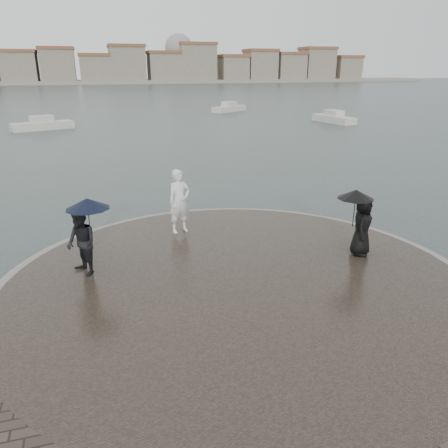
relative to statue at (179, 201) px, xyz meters
name	(u,v)px	position (x,y,z in m)	size (l,w,h in m)	color
ground	(297,378)	(0.74, -7.41, -1.42)	(400.00, 400.00, 0.00)	#2B3835
kerb_ring	(238,287)	(0.74, -3.91, -1.26)	(12.50, 12.50, 0.32)	gray
quay_tip	(238,286)	(0.74, -3.91, -1.23)	(11.90, 11.90, 0.36)	#2D261E
statue	(179,201)	(0.00, 0.00, 0.00)	(0.77, 0.50, 2.11)	white
visitor_left	(83,233)	(-3.00, -2.36, 0.10)	(1.32, 1.21, 2.04)	black
visitor_right	(361,218)	(4.61, -3.33, 0.06)	(1.26, 1.13, 1.95)	black
far_skyline	(76,67)	(-5.55, 153.29, 4.20)	(260.00, 20.00, 37.00)	gray
boats	(210,117)	(10.16, 34.27, -1.04)	(33.14, 19.82, 1.50)	beige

